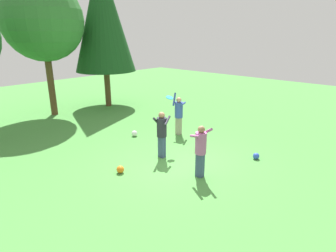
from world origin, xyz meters
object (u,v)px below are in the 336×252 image
object	(u,v)px
frisbee	(170,98)
person_catcher	(162,131)
ball_orange	(120,169)
tree_right	(103,15)
ball_blue	(256,156)
tree_center	(43,21)
person_bystander	(201,147)
ball_white	(134,133)
person_thrower	(179,113)

from	to	relation	value
frisbee	person_catcher	bearing A→B (deg)	-153.50
ball_orange	tree_right	bearing A→B (deg)	55.99
frisbee	ball_blue	world-z (taller)	frisbee
tree_center	tree_right	world-z (taller)	tree_right
ball_orange	tree_right	world-z (taller)	tree_right
person_catcher	ball_orange	distance (m)	1.96
person_bystander	ball_blue	bearing A→B (deg)	-80.11
ball_blue	tree_center	world-z (taller)	tree_center
tree_right	ball_white	bearing A→B (deg)	-115.53
person_thrower	tree_right	xyz separation A→B (m)	(1.03, 6.44, 4.15)
ball_orange	ball_white	bearing A→B (deg)	41.19
person_bystander	tree_right	xyz separation A→B (m)	(3.50, 9.38, 4.15)
person_bystander	ball_white	world-z (taller)	person_bystander
frisbee	tree_center	distance (m)	8.21
ball_orange	ball_blue	size ratio (longest dim) A/B	1.06
ball_orange	ball_blue	bearing A→B (deg)	-35.00
person_thrower	frisbee	xyz separation A→B (m)	(-1.31, -0.65, 0.97)
frisbee	ball_white	world-z (taller)	frisbee
ball_orange	person_thrower	bearing A→B (deg)	13.64
ball_orange	ball_white	xyz separation A→B (m)	(2.51, 2.19, 0.00)
ball_blue	tree_center	size ratio (longest dim) A/B	0.03
person_catcher	tree_center	size ratio (longest dim) A/B	0.25
frisbee	ball_white	distance (m)	2.62
ball_blue	tree_right	size ratio (longest dim) A/B	0.03
person_catcher	ball_blue	xyz separation A→B (m)	(2.09, -2.55, -0.87)
person_catcher	person_bystander	distance (m)	1.86
frisbee	ball_white	bearing A→B (deg)	94.43
frisbee	ball_blue	distance (m)	3.71
person_bystander	tree_right	size ratio (longest dim) A/B	0.20
ball_orange	ball_white	distance (m)	3.33
ball_white	tree_center	bearing A→B (deg)	96.44
frisbee	tree_right	size ratio (longest dim) A/B	0.04
person_bystander	tree_right	world-z (taller)	tree_right
ball_blue	ball_orange	bearing A→B (deg)	145.00
frisbee	tree_right	bearing A→B (deg)	71.73
ball_blue	ball_white	size ratio (longest dim) A/B	0.91
ball_orange	tree_center	size ratio (longest dim) A/B	0.04
person_thrower	person_catcher	world-z (taller)	person_thrower
ball_blue	person_catcher	bearing A→B (deg)	129.27
ball_blue	tree_right	bearing A→B (deg)	83.50
person_thrower	tree_center	bearing A→B (deg)	-99.71
person_thrower	ball_blue	xyz separation A→B (m)	(-0.12, -3.65, -0.86)
person_thrower	tree_center	size ratio (longest dim) A/B	0.27
person_catcher	ball_white	world-z (taller)	person_catcher
person_thrower	tree_right	size ratio (longest dim) A/B	0.22
tree_right	ball_blue	bearing A→B (deg)	-96.50
person_bystander	ball_orange	bearing A→B (deg)	63.89
person_bystander	ball_white	bearing A→B (deg)	13.19
person_thrower	ball_orange	world-z (taller)	person_thrower
ball_blue	ball_white	distance (m)	5.07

